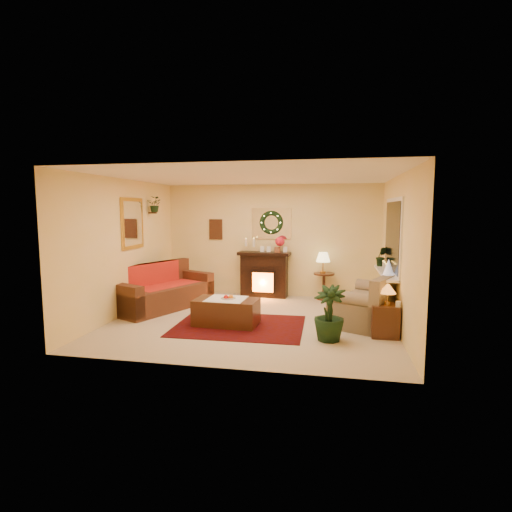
% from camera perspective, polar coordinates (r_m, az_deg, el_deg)
% --- Properties ---
extents(floor, '(5.00, 5.00, 0.00)m').
position_cam_1_polar(floor, '(7.41, -0.52, -9.18)').
color(floor, beige).
rests_on(floor, ground).
extents(ceiling, '(5.00, 5.00, 0.00)m').
position_cam_1_polar(ceiling, '(7.15, -0.55, 11.29)').
color(ceiling, white).
rests_on(ceiling, ground).
extents(wall_back, '(5.00, 5.00, 0.00)m').
position_cam_1_polar(wall_back, '(9.37, 2.22, 2.24)').
color(wall_back, '#EFD88C').
rests_on(wall_back, ground).
extents(wall_front, '(5.00, 5.00, 0.00)m').
position_cam_1_polar(wall_front, '(5.00, -5.71, -1.69)').
color(wall_front, '#EFD88C').
rests_on(wall_front, ground).
extents(wall_left, '(4.50, 4.50, 0.00)m').
position_cam_1_polar(wall_left, '(8.05, -18.26, 1.17)').
color(wall_left, '#EFD88C').
rests_on(wall_left, ground).
extents(wall_right, '(4.50, 4.50, 0.00)m').
position_cam_1_polar(wall_right, '(7.10, 19.64, 0.43)').
color(wall_right, '#EFD88C').
rests_on(wall_right, ground).
extents(area_rug, '(2.24, 1.70, 0.01)m').
position_cam_1_polar(area_rug, '(7.06, -2.41, -9.94)').
color(area_rug, '#67020E').
rests_on(area_rug, floor).
extents(sofa, '(1.71, 2.31, 0.91)m').
position_cam_1_polar(sofa, '(8.43, -13.14, -4.40)').
color(sofa, '#42281C').
rests_on(sofa, floor).
extents(red_throw, '(0.88, 1.43, 0.02)m').
position_cam_1_polar(red_throw, '(8.60, -13.20, -4.02)').
color(red_throw, '#B4351B').
rests_on(red_throw, sofa).
extents(fireplace, '(1.08, 0.39, 0.98)m').
position_cam_1_polar(fireplace, '(9.28, 1.18, -2.47)').
color(fireplace, black).
rests_on(fireplace, floor).
extents(poinsettia, '(0.22, 0.22, 0.22)m').
position_cam_1_polar(poinsettia, '(9.09, 3.44, 2.09)').
color(poinsettia, red).
rests_on(poinsettia, fireplace).
extents(mantel_candle_a, '(0.06, 0.06, 0.17)m').
position_cam_1_polar(mantel_candle_a, '(9.28, -1.45, 1.95)').
color(mantel_candle_a, beige).
rests_on(mantel_candle_a, fireplace).
extents(mantel_candle_b, '(0.06, 0.06, 0.19)m').
position_cam_1_polar(mantel_candle_b, '(9.22, -0.31, 1.92)').
color(mantel_candle_b, '#FFF7CF').
rests_on(mantel_candle_b, fireplace).
extents(mantel_mirror, '(0.92, 0.02, 0.72)m').
position_cam_1_polar(mantel_mirror, '(9.33, 2.22, 4.68)').
color(mantel_mirror, white).
rests_on(mantel_mirror, wall_back).
extents(wreath, '(0.55, 0.11, 0.55)m').
position_cam_1_polar(wreath, '(9.29, 2.18, 4.79)').
color(wreath, '#194719').
rests_on(wreath, wall_back).
extents(wall_art, '(0.32, 0.03, 0.48)m').
position_cam_1_polar(wall_art, '(9.64, -5.76, 3.82)').
color(wall_art, '#381E11').
rests_on(wall_art, wall_back).
extents(gold_mirror, '(0.03, 0.84, 1.00)m').
position_cam_1_polar(gold_mirror, '(8.27, -17.24, 4.47)').
color(gold_mirror, gold).
rests_on(gold_mirror, wall_left).
extents(hanging_plant, '(0.33, 0.28, 0.36)m').
position_cam_1_polar(hanging_plant, '(8.87, -14.19, 6.12)').
color(hanging_plant, '#194719').
rests_on(hanging_plant, wall_left).
extents(loveseat, '(1.46, 1.79, 0.90)m').
position_cam_1_polar(loveseat, '(7.45, 15.70, -6.01)').
color(loveseat, '#AFA092').
rests_on(loveseat, floor).
extents(window_frame, '(0.03, 1.86, 1.36)m').
position_cam_1_polar(window_frame, '(7.62, 18.99, 2.74)').
color(window_frame, white).
rests_on(window_frame, wall_right).
extents(window_glass, '(0.02, 1.70, 1.22)m').
position_cam_1_polar(window_glass, '(7.62, 18.88, 2.75)').
color(window_glass, black).
rests_on(window_glass, wall_right).
extents(window_sill, '(0.22, 1.86, 0.04)m').
position_cam_1_polar(window_sill, '(7.68, 18.02, -2.30)').
color(window_sill, white).
rests_on(window_sill, wall_right).
extents(mini_tree, '(0.19, 0.19, 0.28)m').
position_cam_1_polar(mini_tree, '(7.23, 18.40, -1.49)').
color(mini_tree, white).
rests_on(mini_tree, window_sill).
extents(sill_plant, '(0.28, 0.23, 0.51)m').
position_cam_1_polar(sill_plant, '(8.37, 17.49, -0.08)').
color(sill_plant, '#163918').
rests_on(sill_plant, window_sill).
extents(side_table_round, '(0.54, 0.54, 0.61)m').
position_cam_1_polar(side_table_round, '(9.13, 9.66, -4.15)').
color(side_table_round, '#321810').
rests_on(side_table_round, floor).
extents(lamp_cream, '(0.31, 0.31, 0.48)m').
position_cam_1_polar(lamp_cream, '(9.01, 9.56, -0.72)').
color(lamp_cream, '#FFE795').
rests_on(lamp_cream, side_table_round).
extents(end_table_square, '(0.43, 0.43, 0.52)m').
position_cam_1_polar(end_table_square, '(6.78, 17.88, -8.65)').
color(end_table_square, '#361E11').
rests_on(end_table_square, floor).
extents(lamp_tiffany, '(0.26, 0.26, 0.38)m').
position_cam_1_polar(lamp_tiffany, '(6.65, 18.31, -4.76)').
color(lamp_tiffany, yellow).
rests_on(lamp_tiffany, end_table_square).
extents(coffee_table, '(1.13, 0.66, 0.46)m').
position_cam_1_polar(coffee_table, '(7.10, -4.25, -8.16)').
color(coffee_table, black).
rests_on(coffee_table, floor).
extents(fruit_bowl, '(0.27, 0.27, 0.06)m').
position_cam_1_polar(fruit_bowl, '(7.04, -3.99, -6.26)').
color(fruit_bowl, beige).
rests_on(fruit_bowl, coffee_table).
extents(floor_palm, '(1.79, 1.79, 2.58)m').
position_cam_1_polar(floor_palm, '(6.31, 10.41, -7.88)').
color(floor_palm, '#245E25').
rests_on(floor_palm, floor).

